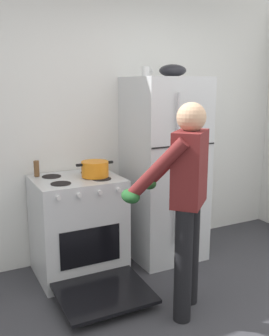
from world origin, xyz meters
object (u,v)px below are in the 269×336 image
pepper_mill (37,169)px  person_cook (184,191)px  stove_range (78,228)px  refrigerator (164,169)px  coffee_mug (146,71)px  red_pot (95,169)px  mixing_bowl (173,71)px

pepper_mill → person_cook: bearing=-54.8°
stove_range → refrigerator: bearing=1.1°
coffee_mug → pepper_mill: (-1.03, 0.15, -0.85)m
refrigerator → pepper_mill: size_ratio=12.75×
stove_range → pepper_mill: bearing=144.0°
stove_range → pepper_mill: size_ratio=8.71×
stove_range → person_cook: person_cook is taller
stove_range → coffee_mug: 1.57m
person_cook → pepper_mill: size_ratio=11.42×
red_pot → mixing_bowl: (0.83, 0.05, 0.86)m
person_cook → red_pot: bearing=111.2°
mixing_bowl → red_pot: bearing=-176.5°
person_cook → mixing_bowl: size_ratio=6.22×
refrigerator → mixing_bowl: (0.08, 0.00, 0.95)m
stove_range → mixing_bowl: mixing_bowl is taller
person_cook → mixing_bowl: bearing=63.1°
pepper_mill → refrigerator: bearing=-9.4°
pepper_mill → stove_range: bearing=-36.0°
stove_range → red_pot: red_pot is taller
refrigerator → red_pot: (-0.75, -0.05, 0.09)m
refrigerator → coffee_mug: 0.96m
person_cook → coffee_mug: size_ratio=14.28×
coffee_mug → red_pot: bearing=-170.0°
coffee_mug → pepper_mill: 1.34m
person_cook → mixing_bowl: 1.38m
stove_range → red_pot: (0.16, -0.03, 0.54)m
person_cook → red_pot: person_cook is taller
refrigerator → red_pot: size_ratio=5.22×
coffee_mug → mixing_bowl: mixing_bowl is taller
refrigerator → person_cook: size_ratio=1.12×
stove_range → coffee_mug: bearing=5.3°
coffee_mug → mixing_bowl: bearing=-11.0°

